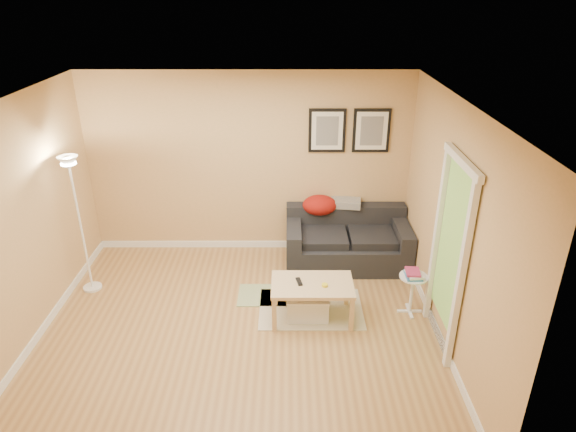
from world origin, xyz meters
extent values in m
plane|color=#AB8149|center=(0.00, 0.00, 0.00)|extent=(4.50, 4.50, 0.00)
plane|color=white|center=(0.00, 0.00, 2.60)|extent=(4.50, 4.50, 0.00)
plane|color=tan|center=(0.00, 2.00, 1.30)|extent=(4.50, 0.00, 4.50)
plane|color=tan|center=(0.00, -2.00, 1.30)|extent=(4.50, 0.00, 4.50)
plane|color=tan|center=(-2.25, 0.00, 1.30)|extent=(0.00, 4.00, 4.00)
plane|color=tan|center=(2.25, 0.00, 1.30)|extent=(0.00, 4.00, 4.00)
cube|color=white|center=(0.00, 1.99, 0.05)|extent=(4.50, 0.02, 0.10)
cube|color=white|center=(-2.24, 0.00, 0.05)|extent=(0.02, 4.00, 0.10)
cube|color=white|center=(2.24, 0.00, 0.05)|extent=(0.02, 4.00, 0.10)
cube|color=beige|center=(0.83, 0.41, 0.01)|extent=(1.25, 0.85, 0.01)
cube|color=#668C4C|center=(0.27, 0.70, 0.01)|extent=(0.70, 0.50, 0.01)
cube|color=black|center=(0.68, 0.27, 0.48)|extent=(0.08, 0.17, 0.02)
cylinder|color=yellow|center=(0.97, 0.19, 0.49)|extent=(0.07, 0.07, 0.03)
camera|label=1|loc=(0.55, -4.66, 3.63)|focal=31.32mm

